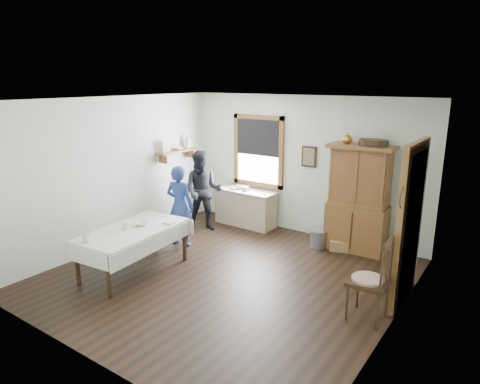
# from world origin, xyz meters

# --- Properties ---
(room) EXTENTS (5.01, 5.01, 2.70)m
(room) POSITION_xyz_m (0.00, 0.00, 1.35)
(room) COLOR black
(room) RESTS_ON ground
(window) EXTENTS (1.18, 0.07, 1.48)m
(window) POSITION_xyz_m (-1.00, 2.46, 1.63)
(window) COLOR white
(window) RESTS_ON room
(doorway) EXTENTS (0.09, 1.14, 2.22)m
(doorway) POSITION_xyz_m (2.46, 0.85, 1.16)
(doorway) COLOR #4F4339
(doorway) RESTS_ON room
(wall_shelf) EXTENTS (0.24, 1.00, 0.44)m
(wall_shelf) POSITION_xyz_m (-2.37, 1.54, 1.57)
(wall_shelf) COLOR brown
(wall_shelf) RESTS_ON room
(framed_picture) EXTENTS (0.30, 0.04, 0.40)m
(framed_picture) POSITION_xyz_m (0.15, 2.46, 1.55)
(framed_picture) COLOR #372513
(framed_picture) RESTS_ON room
(rug_beater) EXTENTS (0.01, 0.27, 0.27)m
(rug_beater) POSITION_xyz_m (2.45, 0.30, 1.72)
(rug_beater) COLOR black
(rug_beater) RESTS_ON room
(work_counter) EXTENTS (1.34, 0.53, 0.76)m
(work_counter) POSITION_xyz_m (-1.13, 2.20, 0.38)
(work_counter) COLOR #CCB28D
(work_counter) RESTS_ON room
(china_hutch) EXTENTS (1.13, 0.56, 1.90)m
(china_hutch) POSITION_xyz_m (1.26, 2.19, 0.95)
(china_hutch) COLOR brown
(china_hutch) RESTS_ON room
(dining_table) EXTENTS (1.10, 1.87, 0.72)m
(dining_table) POSITION_xyz_m (-1.30, -0.70, 0.36)
(dining_table) COLOR silver
(dining_table) RESTS_ON room
(spindle_chair) EXTENTS (0.52, 0.52, 1.12)m
(spindle_chair) POSITION_xyz_m (2.20, 0.06, 0.56)
(spindle_chair) COLOR #372513
(spindle_chair) RESTS_ON room
(pail) EXTENTS (0.34, 0.34, 0.32)m
(pail) POSITION_xyz_m (0.66, 1.94, 0.16)
(pail) COLOR gray
(pail) RESTS_ON room
(wicker_basket) EXTENTS (0.38, 0.33, 0.19)m
(wicker_basket) POSITION_xyz_m (1.04, 2.00, 0.09)
(wicker_basket) COLOR #9F7848
(wicker_basket) RESTS_ON room
(woman_blue) EXTENTS (0.55, 0.41, 1.39)m
(woman_blue) POSITION_xyz_m (-1.48, 0.59, 0.70)
(woman_blue) COLOR navy
(woman_blue) RESTS_ON room
(figure_dark) EXTENTS (0.91, 0.85, 1.50)m
(figure_dark) POSITION_xyz_m (-1.68, 1.48, 0.75)
(figure_dark) COLOR black
(figure_dark) RESTS_ON room
(table_cup_a) EXTENTS (0.16, 0.16, 0.09)m
(table_cup_a) POSITION_xyz_m (-1.43, -1.44, 0.76)
(table_cup_a) COLOR silver
(table_cup_a) RESTS_ON dining_table
(table_cup_b) EXTENTS (0.13, 0.13, 0.09)m
(table_cup_b) POSITION_xyz_m (-1.40, -0.76, 0.76)
(table_cup_b) COLOR silver
(table_cup_b) RESTS_ON dining_table
(table_bowl) EXTENTS (0.28, 0.28, 0.06)m
(table_bowl) POSITION_xyz_m (-1.32, -0.48, 0.75)
(table_bowl) COLOR silver
(table_bowl) RESTS_ON dining_table
(counter_book) EXTENTS (0.28, 0.30, 0.02)m
(counter_book) POSITION_xyz_m (-1.48, 2.15, 0.77)
(counter_book) COLOR brown
(counter_book) RESTS_ON work_counter
(counter_bowl) EXTENTS (0.24, 0.24, 0.07)m
(counter_bowl) POSITION_xyz_m (-1.28, 2.24, 0.79)
(counter_bowl) COLOR silver
(counter_bowl) RESTS_ON work_counter
(shelf_bowl) EXTENTS (0.22, 0.22, 0.05)m
(shelf_bowl) POSITION_xyz_m (-2.37, 1.55, 1.60)
(shelf_bowl) COLOR silver
(shelf_bowl) RESTS_ON wall_shelf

